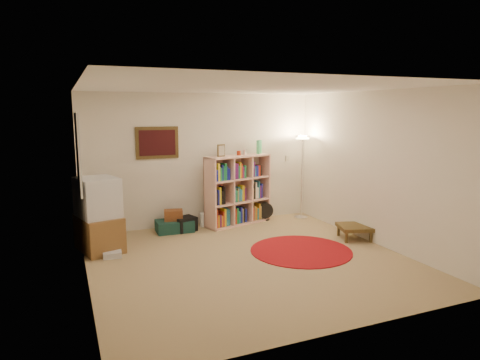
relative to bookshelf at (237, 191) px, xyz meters
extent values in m
cube|color=#9C835B|center=(-0.60, -1.95, -0.66)|extent=(4.50, 4.50, 0.02)
cube|color=white|center=(-0.60, -1.95, 1.86)|extent=(4.50, 4.50, 0.02)
cube|color=white|center=(-0.60, 0.31, 0.60)|extent=(4.50, 0.02, 2.50)
cube|color=white|center=(-0.60, -4.21, 0.60)|extent=(4.50, 0.02, 2.50)
cube|color=white|center=(-2.86, -1.95, 0.60)|extent=(0.02, 4.50, 2.50)
cube|color=white|center=(1.66, -1.95, 0.60)|extent=(0.02, 4.50, 2.50)
cube|color=#423217|center=(-1.45, 0.28, 0.95)|extent=(0.78, 0.04, 0.58)
cube|color=#470E12|center=(-1.45, 0.26, 0.95)|extent=(0.66, 0.01, 0.46)
cube|color=white|center=(-2.84, -0.65, 0.90)|extent=(0.03, 1.00, 1.20)
cube|color=beige|center=(1.25, 0.29, 0.55)|extent=(0.08, 0.01, 0.12)
cube|color=#FFBEAA|center=(0.02, 0.00, -0.63)|extent=(1.39, 0.73, 0.03)
cube|color=#FFBEAA|center=(0.02, 0.00, 0.67)|extent=(1.39, 0.73, 0.03)
cube|color=#FFBEAA|center=(-0.61, -0.18, 0.02)|extent=(0.13, 0.37, 1.34)
cube|color=#FFBEAA|center=(0.65, 0.17, 0.02)|extent=(0.13, 0.37, 1.34)
cube|color=#FFBEAA|center=(-0.03, 0.17, 0.02)|extent=(1.29, 0.38, 1.34)
cube|color=#FFBEAA|center=(-0.19, -0.06, 0.02)|extent=(0.13, 0.36, 1.28)
cube|color=#FFBEAA|center=(0.23, 0.06, 0.02)|extent=(0.13, 0.36, 1.28)
cube|color=#FFBEAA|center=(0.02, 0.00, -0.20)|extent=(1.33, 0.70, 0.03)
cube|color=#FFBEAA|center=(0.02, 0.00, 0.24)|extent=(1.33, 0.70, 0.03)
cube|color=yellow|center=(-0.56, -0.21, -0.47)|extent=(0.08, 0.16, 0.29)
cube|color=red|center=(-0.52, -0.20, -0.44)|extent=(0.08, 0.16, 0.34)
cube|color=orange|center=(-0.48, -0.18, -0.50)|extent=(0.08, 0.16, 0.23)
cube|color=#5F1B6F|center=(-0.44, -0.17, -0.50)|extent=(0.08, 0.16, 0.23)
cube|color=orange|center=(-0.41, -0.16, -0.51)|extent=(0.07, 0.16, 0.21)
cube|color=red|center=(-0.37, -0.15, -0.47)|extent=(0.07, 0.16, 0.28)
cube|color=yellow|center=(-0.34, -0.14, -0.45)|extent=(0.08, 0.16, 0.33)
cube|color=teal|center=(-0.30, -0.13, -0.44)|extent=(0.08, 0.16, 0.34)
cube|color=teal|center=(-0.26, -0.12, -0.46)|extent=(0.08, 0.16, 0.31)
cube|color=#5F1B6F|center=(-0.56, -0.21, -0.08)|extent=(0.08, 0.16, 0.21)
cube|color=black|center=(-0.52, -0.20, -0.06)|extent=(0.08, 0.16, 0.24)
cube|color=#1B23A7|center=(-0.48, -0.18, -0.04)|extent=(0.07, 0.16, 0.28)
cube|color=yellow|center=(-0.45, -0.17, -0.02)|extent=(0.08, 0.16, 0.32)
cube|color=black|center=(-0.40, -0.16, -0.06)|extent=(0.08, 0.16, 0.25)
cube|color=black|center=(-0.36, -0.15, -0.02)|extent=(0.08, 0.16, 0.33)
cube|color=#1B8B47|center=(-0.56, -0.21, 0.38)|extent=(0.08, 0.16, 0.27)
cube|color=#1B23A7|center=(-0.52, -0.19, 0.36)|extent=(0.09, 0.16, 0.22)
cube|color=yellow|center=(-0.47, -0.18, 0.41)|extent=(0.08, 0.16, 0.33)
cube|color=#1B8B47|center=(-0.43, -0.17, 0.37)|extent=(0.08, 0.16, 0.25)
cube|color=#1B23A7|center=(-0.39, -0.16, 0.40)|extent=(0.07, 0.15, 0.30)
cube|color=#1B8B47|center=(-0.36, -0.15, 0.39)|extent=(0.07, 0.15, 0.27)
cube|color=#1B8B47|center=(-0.32, -0.14, 0.41)|extent=(0.08, 0.16, 0.32)
cube|color=#1B23A7|center=(-0.29, -0.13, 0.38)|extent=(0.07, 0.15, 0.26)
cube|color=#1B23A7|center=(-0.25, -0.12, 0.36)|extent=(0.08, 0.16, 0.22)
cube|color=red|center=(-0.14, -0.09, -0.45)|extent=(0.08, 0.16, 0.33)
cube|color=red|center=(-0.10, -0.08, -0.46)|extent=(0.08, 0.16, 0.30)
cube|color=#1B8B47|center=(-0.05, -0.06, -0.46)|extent=(0.08, 0.16, 0.31)
cube|color=teal|center=(-0.01, -0.05, -0.50)|extent=(0.08, 0.16, 0.23)
cube|color=#1B23A7|center=(0.03, -0.04, -0.46)|extent=(0.08, 0.16, 0.31)
cube|color=#998753|center=(0.07, -0.03, -0.48)|extent=(0.06, 0.15, 0.27)
cube|color=black|center=(0.10, -0.02, -0.46)|extent=(0.07, 0.16, 0.31)
cube|color=#1B23A7|center=(0.14, -0.01, -0.48)|extent=(0.08, 0.16, 0.26)
cube|color=#5F1B6F|center=(-0.14, -0.09, -0.07)|extent=(0.07, 0.15, 0.23)
cube|color=teal|center=(-0.11, -0.08, -0.04)|extent=(0.07, 0.16, 0.28)
cube|color=#1B8B47|center=(-0.08, -0.07, -0.07)|extent=(0.07, 0.16, 0.21)
cube|color=#998753|center=(-0.04, -0.06, -0.06)|extent=(0.07, 0.15, 0.25)
cube|color=teal|center=(-0.01, -0.05, -0.04)|extent=(0.07, 0.15, 0.28)
cube|color=teal|center=(0.02, -0.04, -0.07)|extent=(0.09, 0.16, 0.23)
cube|color=yellow|center=(0.06, -0.03, -0.03)|extent=(0.07, 0.15, 0.30)
cube|color=orange|center=(0.09, -0.02, -0.03)|extent=(0.07, 0.16, 0.30)
cube|color=#5F1B6F|center=(0.13, -0.01, -0.06)|extent=(0.07, 0.15, 0.24)
cube|color=teal|center=(-0.14, -0.09, 0.36)|extent=(0.07, 0.15, 0.23)
cube|color=#5F1B6F|center=(-0.11, -0.08, 0.41)|extent=(0.08, 0.16, 0.32)
cube|color=#5F1B6F|center=(-0.06, -0.07, 0.40)|extent=(0.08, 0.16, 0.30)
cube|color=#1B8B47|center=(-0.02, -0.05, 0.37)|extent=(0.08, 0.16, 0.25)
cube|color=yellow|center=(0.01, -0.04, 0.41)|extent=(0.07, 0.15, 0.32)
cube|color=red|center=(0.04, -0.04, 0.39)|extent=(0.07, 0.15, 0.29)
cube|color=#5F1B6F|center=(0.08, -0.03, 0.36)|extent=(0.07, 0.16, 0.23)
cube|color=#1B8B47|center=(0.12, -0.01, 0.37)|extent=(0.08, 0.16, 0.25)
cube|color=#5F1B6F|center=(0.29, 0.03, -0.45)|extent=(0.07, 0.16, 0.33)
cube|color=red|center=(0.33, 0.04, -0.49)|extent=(0.07, 0.16, 0.25)
cube|color=#998753|center=(0.36, 0.05, -0.47)|extent=(0.07, 0.15, 0.29)
cube|color=orange|center=(0.39, 0.06, -0.48)|extent=(0.08, 0.16, 0.26)
cube|color=teal|center=(0.44, 0.08, -0.50)|extent=(0.08, 0.16, 0.23)
cube|color=orange|center=(0.48, 0.09, -0.46)|extent=(0.07, 0.16, 0.32)
cube|color=#998753|center=(0.52, 0.10, -0.48)|extent=(0.08, 0.16, 0.27)
cube|color=black|center=(0.56, 0.11, -0.51)|extent=(0.08, 0.16, 0.21)
cube|color=#998753|center=(0.59, 0.12, -0.49)|extent=(0.07, 0.16, 0.25)
cube|color=#5F1B6F|center=(0.29, 0.03, -0.07)|extent=(0.07, 0.15, 0.22)
cube|color=#998753|center=(0.32, 0.04, -0.07)|extent=(0.07, 0.15, 0.22)
cube|color=black|center=(0.35, 0.05, -0.03)|extent=(0.07, 0.16, 0.31)
cube|color=white|center=(0.38, 0.06, -0.02)|extent=(0.08, 0.16, 0.33)
cube|color=white|center=(0.42, 0.07, -0.07)|extent=(0.08, 0.16, 0.22)
cube|color=teal|center=(0.46, 0.08, -0.01)|extent=(0.07, 0.15, 0.34)
cube|color=#5F1B6F|center=(0.50, 0.09, -0.06)|extent=(0.07, 0.16, 0.25)
cube|color=#1B23A7|center=(0.53, 0.10, -0.04)|extent=(0.07, 0.15, 0.28)
cube|color=teal|center=(0.30, 0.04, 0.41)|extent=(0.09, 0.16, 0.33)
cube|color=#5F1B6F|center=(0.33, 0.05, 0.40)|extent=(0.07, 0.15, 0.30)
cube|color=teal|center=(0.36, 0.05, 0.35)|extent=(0.06, 0.15, 0.21)
cube|color=#1B23A7|center=(0.39, 0.06, 0.36)|extent=(0.07, 0.15, 0.23)
cube|color=#1B23A7|center=(0.42, 0.07, 0.36)|extent=(0.07, 0.15, 0.22)
cube|color=red|center=(0.46, 0.08, 0.36)|extent=(0.09, 0.16, 0.23)
cube|color=black|center=(0.51, 0.09, 0.36)|extent=(0.08, 0.16, 0.22)
cube|color=#423217|center=(-0.35, -0.09, 0.80)|extent=(0.16, 0.06, 0.23)
cube|color=#A79D8B|center=(-0.35, -0.10, 0.80)|extent=(0.12, 0.04, 0.18)
cylinder|color=#B52E10|center=(0.04, 0.00, 0.73)|extent=(0.09, 0.09, 0.09)
cylinder|color=white|center=(0.19, 0.04, 0.74)|extent=(0.08, 0.08, 0.10)
cylinder|color=#4CC67E|center=(0.49, 0.09, 0.82)|extent=(0.09, 0.09, 0.27)
cylinder|color=#4CC67E|center=(0.56, 0.18, 0.82)|extent=(0.09, 0.09, 0.27)
cylinder|color=white|center=(1.38, -0.09, -0.63)|extent=(0.35, 0.35, 0.03)
cylinder|color=white|center=(1.38, -0.09, 0.16)|extent=(0.03, 0.03, 1.57)
cone|color=white|center=(1.38, -0.09, 0.98)|extent=(0.42, 0.42, 0.13)
cylinder|color=#FFD88C|center=(1.38, -0.09, 0.98)|extent=(0.34, 0.34, 0.02)
cylinder|color=black|center=(0.63, 0.05, -0.63)|extent=(0.22, 0.22, 0.03)
cylinder|color=black|center=(0.63, 0.05, -0.55)|extent=(0.04, 0.04, 0.13)
cylinder|color=black|center=(0.62, 0.03, -0.44)|extent=(0.32, 0.18, 0.32)
cube|color=brown|center=(-2.60, -0.64, -0.37)|extent=(0.75, 0.91, 0.55)
cube|color=silver|center=(-2.60, -0.64, 0.21)|extent=(0.71, 0.79, 0.61)
cube|color=black|center=(-2.33, -0.56, 0.21)|extent=(0.17, 0.56, 0.51)
cube|color=black|center=(-2.32, -0.56, 0.21)|extent=(0.15, 0.49, 0.44)
cube|color=silver|center=(-2.46, -1.05, -0.60)|extent=(0.29, 0.24, 0.09)
cube|color=#133530|center=(-1.25, -0.06, -0.54)|extent=(0.67, 0.44, 0.21)
cube|color=brown|center=(-1.27, -0.04, -0.34)|extent=(0.37, 0.30, 0.19)
cube|color=black|center=(-1.07, -0.09, -0.52)|extent=(0.44, 0.40, 0.26)
cylinder|color=white|center=(-0.67, 0.06, -0.51)|extent=(0.13, 0.13, 0.26)
cylinder|color=maroon|center=(0.31, -1.90, -0.64)|extent=(1.59, 1.59, 0.01)
cube|color=#423217|center=(1.48, -1.69, -0.44)|extent=(0.66, 0.66, 0.06)
cube|color=#423217|center=(1.22, -1.83, -0.55)|extent=(0.05, 0.05, 0.19)
cube|color=#423217|center=(1.62, -1.95, -0.55)|extent=(0.05, 0.05, 0.19)
cube|color=#423217|center=(1.35, -1.43, -0.55)|extent=(0.05, 0.05, 0.19)
cube|color=#423217|center=(1.74, -1.56, -0.55)|extent=(0.05, 0.05, 0.19)
camera|label=1|loc=(-3.06, -7.46, 1.54)|focal=32.00mm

